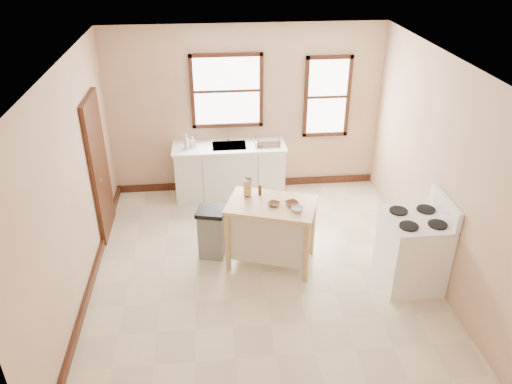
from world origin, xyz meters
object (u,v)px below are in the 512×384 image
Objects in this scene: soap_bottle_b at (192,142)px; bowl_c at (297,209)px; kitchen_island at (271,233)px; bowl_b at (292,204)px; dish_rack at (268,143)px; bowl_a at (274,204)px; trash_bin at (212,233)px; knife_block at (248,189)px; soap_bottle_a at (186,142)px; pepper_grinder at (260,190)px; gas_stove at (413,241)px.

soap_bottle_b is 1.17× the size of bowl_c.
bowl_b is (0.26, -0.07, 0.49)m from kitchen_island.
soap_bottle_b is 2.27m from kitchen_island.
dish_rack is 1.95m from bowl_a.
kitchen_island reaches higher than trash_bin.
knife_block is 0.84m from trash_bin.
soap_bottle_a reaches higher than kitchen_island.
soap_bottle_a reaches higher than pepper_grinder.
dish_rack is at bearing 122.09° from gas_stove.
bowl_a is at bearing 174.62° from bowl_b.
pepper_grinder reaches higher than bowl_c.
bowl_c is (1.44, -2.11, -0.09)m from soap_bottle_a.
soap_bottle_b is at bearing 120.94° from knife_block.
gas_stove is at bearing -4.81° from trash_bin.
knife_block reaches higher than dish_rack.
bowl_a is 0.89× the size of bowl_b.
soap_bottle_a is 0.11m from soap_bottle_b.
kitchen_island is 5.69× the size of knife_block.
knife_block reaches higher than pepper_grinder.
soap_bottle_a is 1.82m from trash_bin.
soap_bottle_a reaches higher than bowl_a.
bowl_c is (1.34, -2.16, -0.06)m from soap_bottle_b.
knife_block reaches higher than bowl_c.
bowl_a is at bearing 162.47° from gas_stove.
kitchen_island is at bearing 161.23° from gas_stove.
kitchen_island is 0.92× the size of gas_stove.
soap_bottle_b reaches higher than bowl_b.
bowl_c is at bearing 165.53° from gas_stove.
bowl_c is (0.04, -0.15, 0.00)m from bowl_b.
knife_block is at bearing 158.48° from kitchen_island.
dish_rack is (1.31, 0.01, -0.07)m from soap_bottle_a.
bowl_b is 1.25m from trash_bin.
pepper_grinder is (0.92, -1.70, -0.01)m from soap_bottle_b.
bowl_a is (1.07, -1.99, -0.06)m from soap_bottle_b.
trash_bin is (-0.51, -0.01, -0.66)m from knife_block.
knife_block reaches higher than kitchen_island.
pepper_grinder is at bearing -79.86° from soap_bottle_b.
soap_bottle_a reaches higher than dish_rack.
bowl_a is at bearing -62.17° from pepper_grinder.
bowl_a is 0.21× the size of trash_bin.
soap_bottle_a is 0.20× the size of gas_stove.
bowl_c is at bearing -17.36° from kitchen_island.
soap_bottle_a is at bearing 124.27° from knife_block.
trash_bin is at bearing -100.48° from soap_bottle_a.
bowl_a is 0.32m from bowl_c.
dish_rack reaches higher than trash_bin.
bowl_b is (0.23, -0.02, 0.00)m from bowl_a.
knife_block is 1.29× the size of bowl_a.
dish_rack is at bearing -20.33° from soap_bottle_b.
soap_bottle_a is 1.85m from knife_block.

